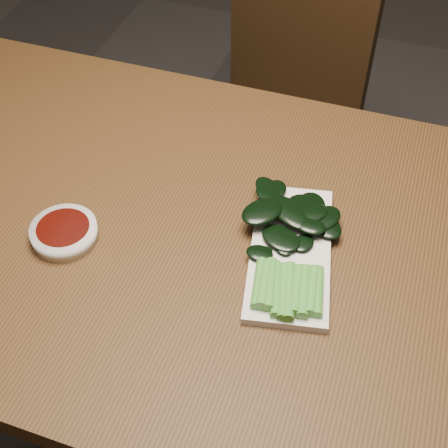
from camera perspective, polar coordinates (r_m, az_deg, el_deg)
ground at (r=1.65m, az=0.22°, el=-18.54°), size 6.00×6.00×0.00m
table at (r=1.07m, az=0.32°, el=-3.42°), size 1.40×0.80×0.75m
chair_far at (r=1.68m, az=4.62°, el=9.74°), size 0.47×0.47×0.89m
sauce_bowl at (r=1.03m, az=-14.41°, el=-0.75°), size 0.11×0.11×0.03m
serving_plate at (r=0.98m, az=6.08°, el=-2.59°), size 0.18×0.30×0.01m
gai_lan at (r=0.97m, az=6.15°, el=-1.67°), size 0.18×0.28×0.03m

